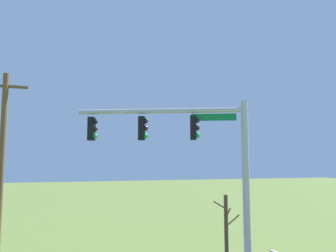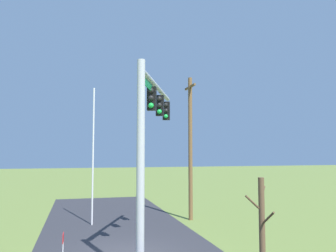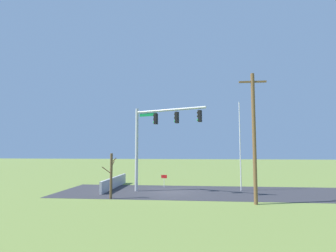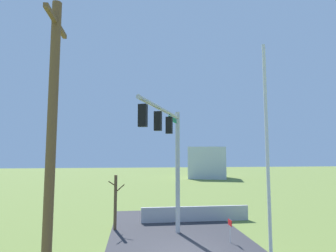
% 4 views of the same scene
% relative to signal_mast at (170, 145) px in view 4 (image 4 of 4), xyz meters
% --- Properties ---
extents(ground_plane, '(160.00, 160.00, 0.00)m').
position_rel_signal_mast_xyz_m(ground_plane, '(-1.55, -0.63, -5.29)').
color(ground_plane, olive).
extents(sidewalk_corner, '(6.00, 6.00, 0.01)m').
position_rel_signal_mast_xyz_m(sidewalk_corner, '(2.76, -0.73, -5.29)').
color(sidewalk_corner, '#B7B5AD').
rests_on(sidewalk_corner, ground_plane).
extents(retaining_fence, '(0.20, 7.78, 1.05)m').
position_rel_signal_mast_xyz_m(retaining_fence, '(4.30, -2.42, -4.77)').
color(retaining_fence, '#A8A8AD').
rests_on(retaining_fence, ground_plane).
extents(signal_mast, '(6.38, 2.82, 7.48)m').
position_rel_signal_mast_xyz_m(signal_mast, '(0.00, 0.00, 0.00)').
color(signal_mast, '#B2B5BA').
rests_on(signal_mast, ground_plane).
extents(flagpole, '(0.10, 0.10, 8.16)m').
position_rel_signal_mast_xyz_m(flagpole, '(-7.69, -1.91, -1.21)').
color(flagpole, silver).
rests_on(flagpole, ground_plane).
extents(utility_pole, '(1.90, 0.26, 9.12)m').
position_rel_signal_mast_xyz_m(utility_pole, '(-7.63, 4.21, -0.56)').
color(utility_pole, brown).
rests_on(utility_pole, ground_plane).
extents(bare_tree, '(1.27, 1.02, 3.44)m').
position_rel_signal_mast_xyz_m(bare_tree, '(2.88, 3.16, -3.51)').
color(bare_tree, brown).
rests_on(bare_tree, ground_plane).
extents(open_sign, '(0.56, 0.04, 1.22)m').
position_rel_signal_mast_xyz_m(open_sign, '(-0.47, -3.27, -4.39)').
color(open_sign, silver).
rests_on(open_sign, ground_plane).
extents(distant_building, '(8.05, 8.63, 6.09)m').
position_rel_signal_mast_xyz_m(distant_building, '(37.59, -12.34, -2.25)').
color(distant_building, silver).
rests_on(distant_building, ground_plane).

